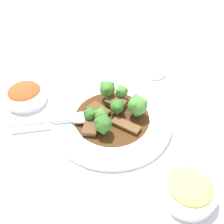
{
  "coord_description": "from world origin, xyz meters",
  "views": [
    {
      "loc": [
        0.38,
        -0.28,
        0.51
      ],
      "look_at": [
        0.0,
        0.0,
        0.03
      ],
      "focal_mm": 42.0,
      "sensor_mm": 36.0,
      "label": 1
    }
  ],
  "objects_px": {
    "main_plate": "(112,118)",
    "broccoli_floret_1": "(122,92)",
    "side_bowl_kimchi": "(25,94)",
    "broccoli_floret_0": "(100,115)",
    "broccoli_floret_2": "(107,89)",
    "sauce_dish": "(154,72)",
    "beef_strip_3": "(92,126)",
    "serving_spoon": "(74,119)",
    "beef_strip_2": "(116,103)",
    "broccoli_floret_5": "(118,107)",
    "beef_strip_0": "(126,125)",
    "broccoli_floret_4": "(137,105)",
    "broccoli_floret_3": "(103,124)",
    "side_bowl_appetizer": "(188,191)",
    "broccoli_floret_6": "(90,114)",
    "beef_strip_1": "(98,110)"
  },
  "relations": [
    {
      "from": "beef_strip_0",
      "to": "broccoli_floret_1",
      "type": "bearing_deg",
      "value": 148.5
    },
    {
      "from": "side_bowl_kimchi",
      "to": "beef_strip_0",
      "type": "bearing_deg",
      "value": 31.36
    },
    {
      "from": "main_plate",
      "to": "broccoli_floret_2",
      "type": "distance_m",
      "value": 0.08
    },
    {
      "from": "broccoli_floret_2",
      "to": "broccoli_floret_5",
      "type": "bearing_deg",
      "value": -13.34
    },
    {
      "from": "main_plate",
      "to": "broccoli_floret_3",
      "type": "height_order",
      "value": "broccoli_floret_3"
    },
    {
      "from": "broccoli_floret_2",
      "to": "side_bowl_appetizer",
      "type": "bearing_deg",
      "value": -6.11
    },
    {
      "from": "side_bowl_appetizer",
      "to": "sauce_dish",
      "type": "bearing_deg",
      "value": 146.24
    },
    {
      "from": "beef_strip_2",
      "to": "broccoli_floret_5",
      "type": "xyz_separation_m",
      "value": [
        0.03,
        -0.02,
        0.02
      ]
    },
    {
      "from": "beef_strip_1",
      "to": "broccoli_floret_3",
      "type": "height_order",
      "value": "broccoli_floret_3"
    },
    {
      "from": "beef_strip_0",
      "to": "broccoli_floret_4",
      "type": "bearing_deg",
      "value": 107.63
    },
    {
      "from": "main_plate",
      "to": "side_bowl_kimchi",
      "type": "distance_m",
      "value": 0.26
    },
    {
      "from": "beef_strip_3",
      "to": "beef_strip_0",
      "type": "bearing_deg",
      "value": 57.75
    },
    {
      "from": "beef_strip_0",
      "to": "serving_spoon",
      "type": "height_order",
      "value": "serving_spoon"
    },
    {
      "from": "beef_strip_2",
      "to": "beef_strip_3",
      "type": "height_order",
      "value": "beef_strip_2"
    },
    {
      "from": "beef_strip_2",
      "to": "side_bowl_kimchi",
      "type": "bearing_deg",
      "value": -134.52
    },
    {
      "from": "main_plate",
      "to": "broccoli_floret_1",
      "type": "xyz_separation_m",
      "value": [
        -0.04,
        0.06,
        0.03
      ]
    },
    {
      "from": "broccoli_floret_2",
      "to": "sauce_dish",
      "type": "bearing_deg",
      "value": 96.43
    },
    {
      "from": "beef_strip_0",
      "to": "sauce_dish",
      "type": "distance_m",
      "value": 0.26
    },
    {
      "from": "broccoli_floret_3",
      "to": "serving_spoon",
      "type": "distance_m",
      "value": 0.09
    },
    {
      "from": "broccoli_floret_0",
      "to": "side_bowl_kimchi",
      "type": "relative_size",
      "value": 0.37
    },
    {
      "from": "broccoli_floret_3",
      "to": "side_bowl_kimchi",
      "type": "bearing_deg",
      "value": -157.39
    },
    {
      "from": "beef_strip_3",
      "to": "serving_spoon",
      "type": "height_order",
      "value": "serving_spoon"
    },
    {
      "from": "broccoli_floret_4",
      "to": "side_bowl_kimchi",
      "type": "distance_m",
      "value": 0.32
    },
    {
      "from": "broccoli_floret_0",
      "to": "broccoli_floret_1",
      "type": "distance_m",
      "value": 0.1
    },
    {
      "from": "broccoli_floret_4",
      "to": "side_bowl_appetizer",
      "type": "xyz_separation_m",
      "value": [
        0.23,
        -0.06,
        -0.03
      ]
    },
    {
      "from": "broccoli_floret_5",
      "to": "side_bowl_kimchi",
      "type": "distance_m",
      "value": 0.27
    },
    {
      "from": "beef_strip_0",
      "to": "side_bowl_kimchi",
      "type": "distance_m",
      "value": 0.3
    },
    {
      "from": "beef_strip_1",
      "to": "broccoli_floret_2",
      "type": "bearing_deg",
      "value": 120.45
    },
    {
      "from": "broccoli_floret_4",
      "to": "broccoli_floret_6",
      "type": "xyz_separation_m",
      "value": [
        -0.06,
        -0.11,
        -0.01
      ]
    },
    {
      "from": "beef_strip_3",
      "to": "broccoli_floret_5",
      "type": "xyz_separation_m",
      "value": [
        -0.0,
        0.08,
        0.02
      ]
    },
    {
      "from": "broccoli_floret_0",
      "to": "broccoli_floret_2",
      "type": "relative_size",
      "value": 0.79
    },
    {
      "from": "beef_strip_0",
      "to": "broccoli_floret_0",
      "type": "xyz_separation_m",
      "value": [
        -0.05,
        -0.04,
        0.02
      ]
    },
    {
      "from": "broccoli_floret_4",
      "to": "broccoli_floret_5",
      "type": "distance_m",
      "value": 0.05
    },
    {
      "from": "sauce_dish",
      "to": "broccoli_floret_5",
      "type": "bearing_deg",
      "value": -67.24
    },
    {
      "from": "broccoli_floret_3",
      "to": "side_bowl_kimchi",
      "type": "relative_size",
      "value": 0.46
    },
    {
      "from": "broccoli_floret_0",
      "to": "serving_spoon",
      "type": "xyz_separation_m",
      "value": [
        -0.04,
        -0.05,
        -0.02
      ]
    },
    {
      "from": "broccoli_floret_3",
      "to": "sauce_dish",
      "type": "distance_m",
      "value": 0.31
    },
    {
      "from": "side_bowl_appetizer",
      "to": "sauce_dish",
      "type": "height_order",
      "value": "side_bowl_appetizer"
    },
    {
      "from": "beef_strip_2",
      "to": "broccoli_floret_3",
      "type": "height_order",
      "value": "broccoli_floret_3"
    },
    {
      "from": "broccoli_floret_2",
      "to": "broccoli_floret_4",
      "type": "height_order",
      "value": "broccoli_floret_4"
    },
    {
      "from": "broccoli_floret_0",
      "to": "broccoli_floret_3",
      "type": "height_order",
      "value": "broccoli_floret_3"
    },
    {
      "from": "broccoli_floret_2",
      "to": "beef_strip_0",
      "type": "bearing_deg",
      "value": -12.32
    },
    {
      "from": "main_plate",
      "to": "broccoli_floret_2",
      "type": "relative_size",
      "value": 6.1
    },
    {
      "from": "broccoli_floret_4",
      "to": "broccoli_floret_3",
      "type": "bearing_deg",
      "value": -91.16
    },
    {
      "from": "broccoli_floret_4",
      "to": "serving_spoon",
      "type": "bearing_deg",
      "value": -119.27
    },
    {
      "from": "serving_spoon",
      "to": "broccoli_floret_4",
      "type": "bearing_deg",
      "value": 60.73
    },
    {
      "from": "broccoli_floret_3",
      "to": "sauce_dish",
      "type": "relative_size",
      "value": 0.71
    },
    {
      "from": "beef_strip_1",
      "to": "broccoli_floret_0",
      "type": "distance_m",
      "value": 0.04
    },
    {
      "from": "broccoli_floret_2",
      "to": "broccoli_floret_6",
      "type": "relative_size",
      "value": 1.43
    },
    {
      "from": "serving_spoon",
      "to": "main_plate",
      "type": "bearing_deg",
      "value": 62.63
    }
  ]
}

